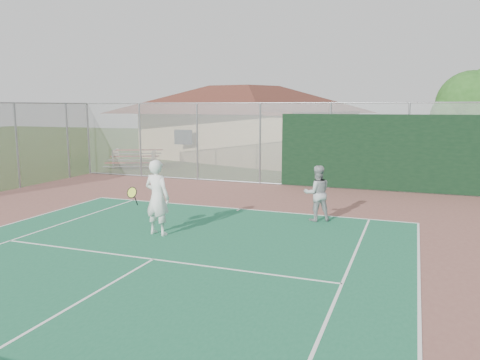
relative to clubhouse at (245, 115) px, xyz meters
name	(u,v)px	position (x,y,z in m)	size (l,w,h in m)	color
back_fence	(332,148)	(7.27, -9.50, -1.15)	(20.08, 0.11, 3.53)	gray
side_fence_left	(17,146)	(-4.84, -13.97, -1.07)	(0.08, 9.00, 3.50)	gray
clubhouse	(245,115)	(0.00, 0.00, 0.00)	(14.77, 11.91, 5.55)	tan
bleachers	(134,158)	(-4.11, -6.60, -2.30)	(3.17, 2.48, 0.97)	maroon
tree	(473,107)	(12.80, -4.96, 0.51)	(3.63, 3.44, 5.06)	#3C2615
player_white_front	(157,198)	(4.21, -18.25, -1.82)	(1.13, 0.73, 1.98)	white
player_grey_back	(317,194)	(7.82, -15.28, -2.00)	(0.99, 0.91, 1.64)	#A1A4A6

